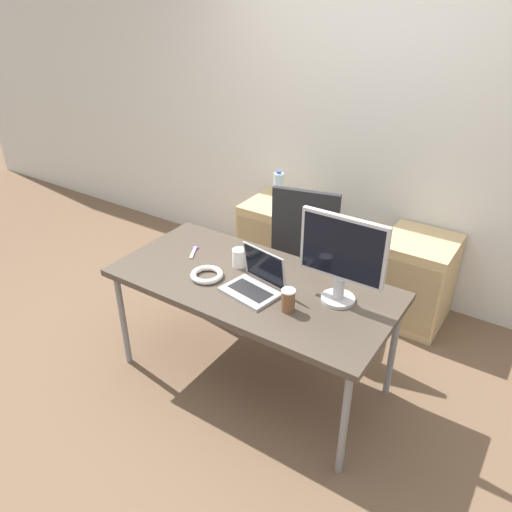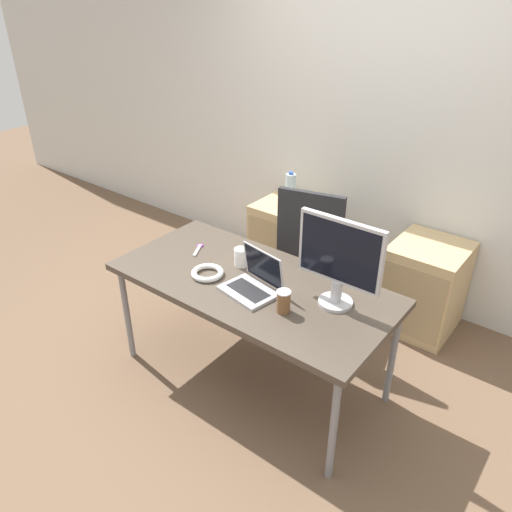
# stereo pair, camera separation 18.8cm
# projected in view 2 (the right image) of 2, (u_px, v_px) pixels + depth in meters

# --- Properties ---
(ground_plane) EXTENTS (14.00, 14.00, 0.00)m
(ground_plane) POSITION_uv_depth(u_px,v_px,m) (252.00, 376.00, 3.27)
(ground_plane) COLOR brown
(wall_back) EXTENTS (10.00, 0.05, 2.60)m
(wall_back) POSITION_uv_depth(u_px,v_px,m) (378.00, 130.00, 3.66)
(wall_back) COLOR silver
(wall_back) RESTS_ON ground_plane
(desk) EXTENTS (1.68, 0.81, 0.74)m
(desk) POSITION_uv_depth(u_px,v_px,m) (252.00, 288.00, 2.93)
(desk) COLOR #473D33
(desk) RESTS_ON ground_plane
(office_chair) EXTENTS (0.58, 0.61, 1.12)m
(office_chair) POSITION_uv_depth(u_px,v_px,m) (315.00, 272.00, 3.59)
(office_chair) COLOR #232326
(office_chair) RESTS_ON ground_plane
(cabinet_left) EXTENTS (0.49, 0.52, 0.67)m
(cabinet_left) POSITION_uv_depth(u_px,v_px,m) (288.00, 240.00, 4.23)
(cabinet_left) COLOR tan
(cabinet_left) RESTS_ON ground_plane
(cabinet_right) EXTENTS (0.49, 0.52, 0.67)m
(cabinet_right) POSITION_uv_depth(u_px,v_px,m) (424.00, 287.00, 3.59)
(cabinet_right) COLOR tan
(cabinet_right) RESTS_ON ground_plane
(water_bottle) EXTENTS (0.08, 0.08, 0.27)m
(water_bottle) POSITION_uv_depth(u_px,v_px,m) (290.00, 189.00, 4.00)
(water_bottle) COLOR silver
(water_bottle) RESTS_ON cabinet_left
(laptop_center) EXTENTS (0.34, 0.30, 0.23)m
(laptop_center) POSITION_uv_depth(u_px,v_px,m) (253.00, 283.00, 2.80)
(laptop_center) COLOR #ADADB2
(laptop_center) RESTS_ON desk
(monitor) EXTENTS (0.48, 0.19, 0.51)m
(monitor) POSITION_uv_depth(u_px,v_px,m) (339.00, 260.00, 2.58)
(monitor) COLOR #B7B7BC
(monitor) RESTS_ON desk
(coffee_cup_white) EXTENTS (0.08, 0.08, 0.12)m
(coffee_cup_white) POSITION_uv_depth(u_px,v_px,m) (241.00, 257.00, 3.04)
(coffee_cup_white) COLOR white
(coffee_cup_white) RESTS_ON desk
(coffee_cup_brown) EXTENTS (0.08, 0.08, 0.13)m
(coffee_cup_brown) POSITION_uv_depth(u_px,v_px,m) (284.00, 301.00, 2.62)
(coffee_cup_brown) COLOR brown
(coffee_cup_brown) RESTS_ON desk
(cable_coil) EXTENTS (0.19, 0.19, 0.03)m
(cable_coil) POSITION_uv_depth(u_px,v_px,m) (207.00, 273.00, 2.96)
(cable_coil) COLOR white
(cable_coil) RESTS_ON desk
(scissors) EXTENTS (0.11, 0.16, 0.01)m
(scissors) POSITION_uv_depth(u_px,v_px,m) (198.00, 249.00, 3.24)
(scissors) COLOR #B2B2B7
(scissors) RESTS_ON desk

